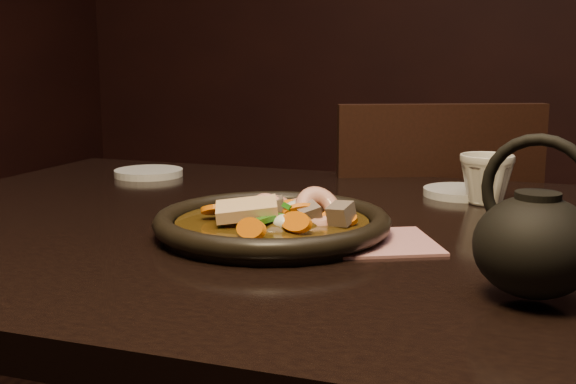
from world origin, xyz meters
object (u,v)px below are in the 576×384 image
(tea_cup, at_px, (486,177))
(chair, at_px, (420,289))
(plate, at_px, (272,224))
(teapot, at_px, (536,241))
(table, at_px, (415,291))

(tea_cup, bearing_deg, chair, 112.87)
(chair, bearing_deg, plate, 58.30)
(plate, relative_size, teapot, 1.97)
(chair, bearing_deg, table, 74.09)
(chair, bearing_deg, teapot, 81.83)
(tea_cup, height_order, teapot, teapot)
(table, relative_size, plate, 5.31)
(table, relative_size, teapot, 10.44)
(table, distance_m, chair, 0.62)
(teapot, bearing_deg, chair, 119.22)
(chair, xyz_separation_m, plate, (-0.09, -0.66, 0.28))
(chair, height_order, tea_cup, chair)
(table, height_order, plate, plate)
(chair, height_order, plate, chair)
(plate, relative_size, tea_cup, 3.63)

